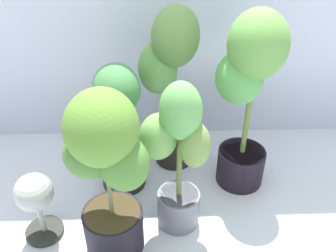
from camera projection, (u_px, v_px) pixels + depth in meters
The scene contains 7 objects.
ground_plane at pixel (183, 232), 1.77m from camera, with size 8.00×8.00×0.00m, color silver.
potted_plant_back_center at pixel (170, 75), 1.91m from camera, with size 0.38×0.34×0.94m.
potted_plant_front_left at pixel (107, 168), 1.44m from camera, with size 0.42×0.36×0.82m.
potted_plant_back_right at pixel (248, 90), 1.76m from camera, with size 0.38×0.35×0.97m.
potted_plant_center at pixel (177, 155), 1.59m from camera, with size 0.35×0.24×0.78m.
potted_plant_back_left at pixel (117, 123), 1.84m from camera, with size 0.34×0.32×0.72m.
floor_fan at pixel (36, 198), 1.63m from camera, with size 0.19×0.19×0.36m.
Camera 1 is at (-0.11, -1.17, 1.42)m, focal length 38.90 mm.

